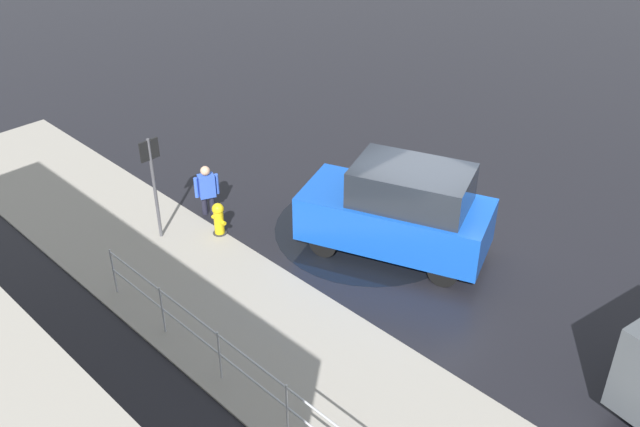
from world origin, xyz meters
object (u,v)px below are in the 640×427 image
(pedestrian, at_px, (207,187))
(sign_post, at_px, (153,175))
(moving_hatchback, at_px, (399,211))
(fire_hydrant, at_px, (219,220))

(pedestrian, distance_m, sign_post, 1.64)
(moving_hatchback, bearing_deg, sign_post, 38.87)
(moving_hatchback, distance_m, sign_post, 5.19)
(pedestrian, relative_size, sign_post, 0.51)
(moving_hatchback, xyz_separation_m, pedestrian, (4.09, 1.87, -0.34))
(pedestrian, height_order, sign_post, sign_post)
(moving_hatchback, relative_size, fire_hydrant, 5.30)
(fire_hydrant, distance_m, sign_post, 1.74)
(fire_hydrant, bearing_deg, pedestrian, -23.43)
(moving_hatchback, distance_m, pedestrian, 4.51)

